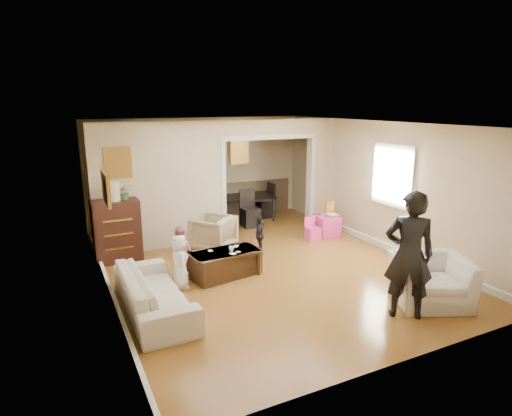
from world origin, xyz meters
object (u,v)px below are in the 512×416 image
armchair_front (430,280)px  child_kneel_a (180,262)px  armchair_back (213,233)px  sofa (154,292)px  table_lamp (114,191)px  dresser (117,231)px  child_kneel_b (181,252)px  child_toddler (260,235)px  adult_person (409,255)px  cyan_cup (325,215)px  dining_table (239,208)px  play_table (327,226)px  coffee_table (225,263)px  coffee_cup (231,249)px

armchair_front → child_kneel_a: child_kneel_a is taller
armchair_back → sofa: bearing=12.6°
armchair_front → table_lamp: (-3.97, 3.91, 1.01)m
sofa → armchair_back: bearing=-39.1°
dresser → child_kneel_b: bearing=-56.2°
armchair_front → child_toddler: (-1.35, 3.06, 0.04)m
adult_person → child_kneel_b: adult_person is taller
sofa → child_kneel_b: bearing=-34.2°
table_lamp → child_kneel_b: (0.87, -1.29, -0.90)m
table_lamp → cyan_cup: (4.43, -0.50, -0.85)m
dining_table → child_toddler: 2.56m
sofa → dining_table: 5.08m
child_kneel_b → dining_table: bearing=-69.0°
armchair_back → child_kneel_a: (-1.14, -1.52, 0.10)m
play_table → child_kneel_b: size_ratio=0.53×
coffee_table → adult_person: adult_person is taller
armchair_front → dining_table: size_ratio=0.61×
table_lamp → play_table: (4.53, -0.45, -1.13)m
dining_table → child_kneel_a: 4.23m
sofa → adult_person: (3.17, -1.69, 0.62)m
armchair_front → cyan_cup: armchair_front is taller
dresser → coffee_table: bearing=-45.5°
sofa → armchair_back: (1.72, 2.15, 0.05)m
dresser → table_lamp: (0.00, 0.00, 0.77)m
adult_person → coffee_table: bearing=-20.1°
dresser → adult_person: bearing=-50.8°
adult_person → table_lamp: bearing=-16.1°
dresser → coffee_table: 2.26m
dining_table → play_table: bearing=-47.0°
child_kneel_a → coffee_cup: bearing=-83.7°
coffee_cup → child_kneel_b: 0.87m
coffee_table → child_kneel_b: child_kneel_b is taller
coffee_table → adult_person: (1.75, -2.47, 0.69)m
play_table → child_kneel_a: (-3.81, -1.29, 0.21)m
sofa → child_kneel_a: (0.57, 0.63, 0.15)m
coffee_table → adult_person: size_ratio=0.65×
cyan_cup → adult_person: adult_person is taller
dresser → table_lamp: 0.77m
play_table → coffee_table: bearing=-158.9°
armchair_back → child_toddler: bearing=101.7°
armchair_front → table_lamp: bearing=160.6°
armchair_back → armchair_front: bearing=80.9°
coffee_cup → coffee_table: bearing=153.4°
cyan_cup → adult_person: size_ratio=0.04×
play_table → child_kneel_b: child_kneel_b is taller
adult_person → child_kneel_b: bearing=-13.9°
child_kneel_a → cyan_cup: bearing=-71.2°
child_kneel_b → child_toddler: 1.81m
table_lamp → coffee_table: table_lamp is taller
table_lamp → cyan_cup: table_lamp is taller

